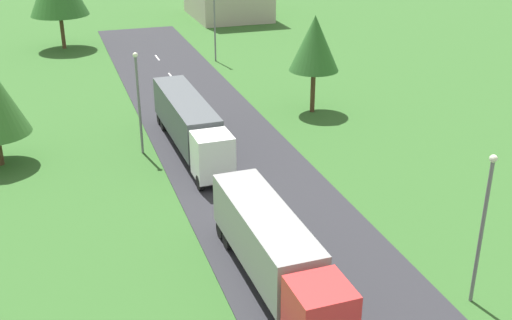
# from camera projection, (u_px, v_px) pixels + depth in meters

# --- Properties ---
(truck_second) EXTENTS (2.76, 12.63, 3.56)m
(truck_second) POSITION_uv_depth(u_px,v_px,m) (274.00, 251.00, 30.59)
(truck_second) COLOR red
(truck_second) RESTS_ON road
(truck_third) EXTENTS (2.73, 14.41, 3.68)m
(truck_third) POSITION_uv_depth(u_px,v_px,m) (190.00, 123.00, 46.51)
(truck_third) COLOR white
(truck_third) RESTS_ON road
(lamppost_second) EXTENTS (0.36, 0.36, 7.58)m
(lamppost_second) POSITION_uv_depth(u_px,v_px,m) (483.00, 222.00, 28.76)
(lamppost_second) COLOR slate
(lamppost_second) RESTS_ON ground
(lamppost_third) EXTENTS (0.36, 0.36, 7.52)m
(lamppost_third) POSITION_uv_depth(u_px,v_px,m) (139.00, 98.00, 45.27)
(lamppost_third) COLOR slate
(lamppost_third) RESTS_ON ground
(lamppost_fourth) EXTENTS (0.36, 0.36, 8.21)m
(lamppost_fourth) POSITION_uv_depth(u_px,v_px,m) (215.00, 20.00, 68.84)
(lamppost_fourth) COLOR slate
(lamppost_fourth) RESTS_ON ground
(tree_maple) EXTENTS (4.21, 4.21, 8.32)m
(tree_maple) POSITION_uv_depth(u_px,v_px,m) (315.00, 43.00, 52.92)
(tree_maple) COLOR #513823
(tree_maple) RESTS_ON ground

